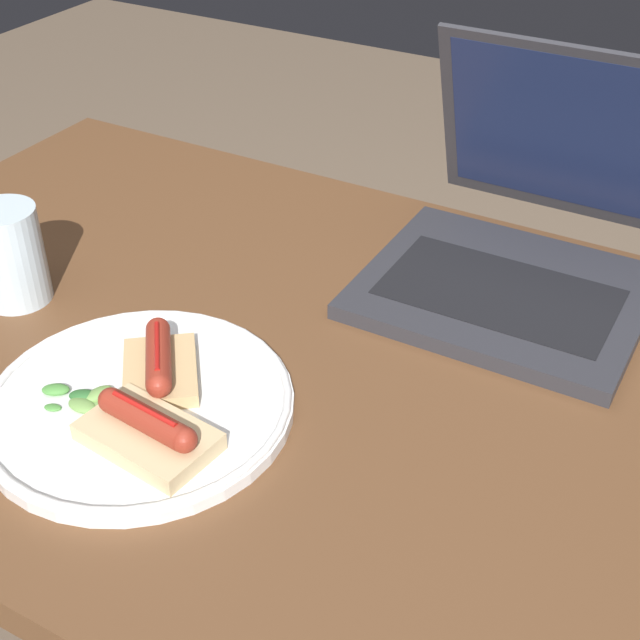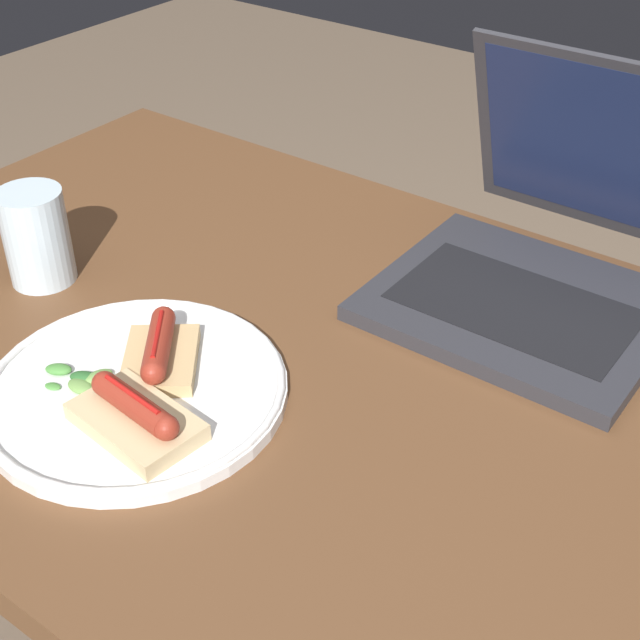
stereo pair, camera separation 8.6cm
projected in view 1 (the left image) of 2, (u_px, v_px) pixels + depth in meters
desk at (302, 412)px, 0.96m from camera, size 1.23×0.74×0.76m
laptop at (522, 245)px, 1.01m from camera, size 0.31×0.34×0.25m
plate at (139, 403)px, 0.84m from camera, size 0.29×0.29×0.02m
sausage_toast_left at (160, 365)px, 0.85m from camera, size 0.12×0.12×0.04m
sausage_toast_middle at (148, 431)px, 0.78m from camera, size 0.13×0.09×0.04m
salad_pile at (81, 397)px, 0.83m from camera, size 0.07×0.06×0.01m
drinking_glass at (10, 255)px, 0.97m from camera, size 0.07×0.07×0.11m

